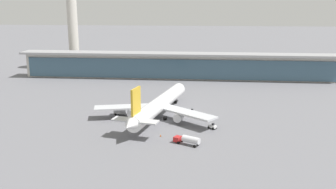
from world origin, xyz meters
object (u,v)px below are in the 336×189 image
object	(u,v)px
service_truck_near_nose_grey	(122,111)
safety_cone_alpha	(161,136)
service_truck_under_wing_red	(188,140)
service_truck_by_tail_grey	(192,112)
control_tower	(72,12)
airliner_on_stand	(159,105)
service_truck_mid_apron_white	(212,126)

from	to	relation	value
service_truck_near_nose_grey	safety_cone_alpha	size ratio (longest dim) A/B	10.56
service_truck_under_wing_red	service_truck_by_tail_grey	xyz separation A→B (m)	(0.02, 32.87, -0.83)
service_truck_under_wing_red	control_tower	xyz separation A→B (m)	(-79.87, 126.75, 35.67)
airliner_on_stand	control_tower	xyz separation A→B (m)	(-67.60, 100.26, 32.16)
airliner_on_stand	control_tower	world-z (taller)	control_tower
airliner_on_stand	service_truck_near_nose_grey	size ratio (longest dim) A/B	8.34
service_truck_near_nose_grey	service_truck_mid_apron_white	bearing A→B (deg)	-21.07
airliner_on_stand	safety_cone_alpha	size ratio (longest dim) A/B	88.12
service_truck_by_tail_grey	control_tower	bearing A→B (deg)	130.40
airliner_on_stand	service_truck_under_wing_red	xyz separation A→B (m)	(12.27, -26.49, -3.51)
service_truck_near_nose_grey	service_truck_mid_apron_white	xyz separation A→B (m)	(34.99, -13.48, -0.82)
service_truck_mid_apron_white	safety_cone_alpha	world-z (taller)	service_truck_mid_apron_white
service_truck_mid_apron_white	safety_cone_alpha	bearing A→B (deg)	-151.54
service_truck_by_tail_grey	safety_cone_alpha	bearing A→B (deg)	-109.41
service_truck_mid_apron_white	service_truck_by_tail_grey	size ratio (longest dim) A/B	0.99
airliner_on_stand	control_tower	distance (m)	125.12
airliner_on_stand	service_truck_mid_apron_white	xyz separation A→B (m)	(20.08, -10.73, -4.34)
airliner_on_stand	service_truck_by_tail_grey	xyz separation A→B (m)	(12.29, 6.38, -4.34)
service_truck_near_nose_grey	service_truck_mid_apron_white	distance (m)	37.50
service_truck_under_wing_red	safety_cone_alpha	world-z (taller)	service_truck_under_wing_red
service_truck_mid_apron_white	airliner_on_stand	bearing A→B (deg)	151.88
service_truck_under_wing_red	service_truck_by_tail_grey	bearing A→B (deg)	89.96
service_truck_under_wing_red	control_tower	bearing A→B (deg)	122.22
airliner_on_stand	service_truck_under_wing_red	world-z (taller)	airliner_on_stand
airliner_on_stand	service_truck_under_wing_red	distance (m)	29.40
control_tower	airliner_on_stand	bearing A→B (deg)	-56.01
control_tower	safety_cone_alpha	world-z (taller)	control_tower
service_truck_under_wing_red	control_tower	distance (m)	154.00
service_truck_near_nose_grey	service_truck_under_wing_red	world-z (taller)	service_truck_near_nose_grey
airliner_on_stand	service_truck_by_tail_grey	world-z (taller)	airliner_on_stand
service_truck_by_tail_grey	service_truck_under_wing_red	bearing A→B (deg)	-90.04
control_tower	service_truck_by_tail_grey	bearing A→B (deg)	-49.60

